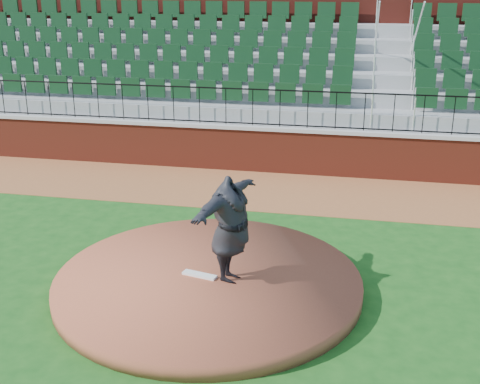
% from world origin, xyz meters
% --- Properties ---
extents(ground, '(90.00, 90.00, 0.00)m').
position_xyz_m(ground, '(0.00, 0.00, 0.00)').
color(ground, '#174C15').
rests_on(ground, ground).
extents(warning_track, '(34.00, 3.20, 0.01)m').
position_xyz_m(warning_track, '(0.00, 5.40, 0.01)').
color(warning_track, brown).
rests_on(warning_track, ground).
extents(field_wall, '(34.00, 0.35, 1.20)m').
position_xyz_m(field_wall, '(0.00, 7.00, 0.60)').
color(field_wall, maroon).
rests_on(field_wall, ground).
extents(wall_cap, '(34.00, 0.45, 0.10)m').
position_xyz_m(wall_cap, '(0.00, 7.00, 1.25)').
color(wall_cap, '#B7B7B7').
rests_on(wall_cap, field_wall).
extents(wall_railing, '(34.00, 0.05, 1.00)m').
position_xyz_m(wall_railing, '(0.00, 7.00, 1.80)').
color(wall_railing, black).
rests_on(wall_railing, wall_cap).
extents(seating_stands, '(34.00, 5.10, 4.60)m').
position_xyz_m(seating_stands, '(0.00, 9.72, 2.30)').
color(seating_stands, gray).
rests_on(seating_stands, ground).
extents(concourse_wall, '(34.00, 0.50, 5.50)m').
position_xyz_m(concourse_wall, '(0.00, 12.52, 2.75)').
color(concourse_wall, maroon).
rests_on(concourse_wall, ground).
extents(pitchers_mound, '(5.39, 5.39, 0.25)m').
position_xyz_m(pitchers_mound, '(-0.26, -0.05, 0.12)').
color(pitchers_mound, brown).
rests_on(pitchers_mound, ground).
extents(pitching_rubber, '(0.64, 0.29, 0.04)m').
position_xyz_m(pitching_rubber, '(-0.41, -0.08, 0.27)').
color(pitching_rubber, white).
rests_on(pitching_rubber, pitchers_mound).
extents(pitcher, '(1.08, 2.41, 1.90)m').
position_xyz_m(pitcher, '(0.16, -0.10, 1.20)').
color(pitcher, black).
rests_on(pitcher, pitchers_mound).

